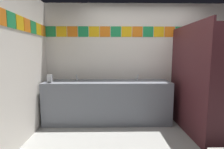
# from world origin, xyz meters

# --- Properties ---
(wall_back) EXTENTS (4.26, 0.09, 2.54)m
(wall_back) POSITION_xyz_m (0.00, 1.48, 1.27)
(wall_back) COLOR silver
(wall_back) RESTS_ON ground_plane
(wall_side) EXTENTS (0.09, 2.87, 2.54)m
(wall_side) POSITION_xyz_m (-2.17, 0.00, 1.27)
(wall_side) COLOR silver
(wall_side) RESTS_ON ground_plane
(vanity_counter) EXTENTS (2.60, 0.59, 0.88)m
(vanity_counter) POSITION_xyz_m (-0.78, 1.14, 0.45)
(vanity_counter) COLOR slate
(vanity_counter) RESTS_ON ground_plane
(faucet_left) EXTENTS (0.04, 0.10, 0.14)m
(faucet_left) POSITION_xyz_m (-1.43, 1.23, 0.94)
(faucet_left) COLOR silver
(faucet_left) RESTS_ON vanity_counter
(faucet_right) EXTENTS (0.04, 0.10, 0.14)m
(faucet_right) POSITION_xyz_m (-0.13, 1.23, 0.94)
(faucet_right) COLOR silver
(faucet_right) RESTS_ON vanity_counter
(soap_dispenser) EXTENTS (0.09, 0.09, 0.16)m
(soap_dispenser) POSITION_xyz_m (-1.92, 0.97, 0.96)
(soap_dispenser) COLOR #B7BABF
(soap_dispenser) RESTS_ON vanity_counter
(stall_divider) EXTENTS (0.92, 1.49, 1.98)m
(stall_divider) POSITION_xyz_m (0.85, 0.43, 0.99)
(stall_divider) COLOR #471E23
(stall_divider) RESTS_ON ground_plane
(toilet) EXTENTS (0.39, 0.49, 0.74)m
(toilet) POSITION_xyz_m (1.26, 1.03, 0.30)
(toilet) COLOR white
(toilet) RESTS_ON ground_plane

